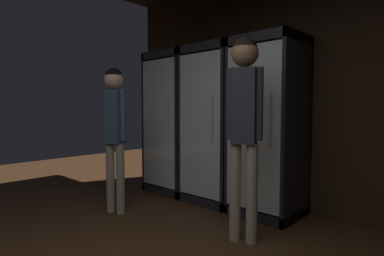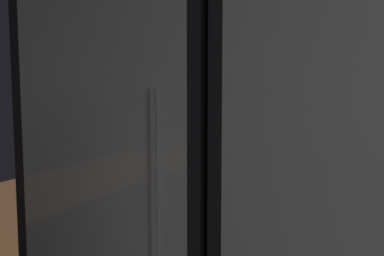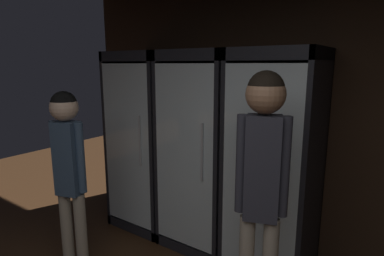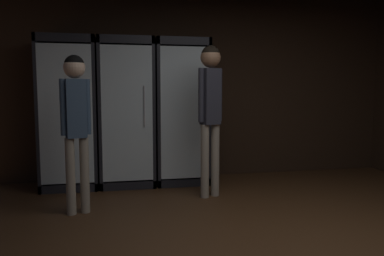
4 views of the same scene
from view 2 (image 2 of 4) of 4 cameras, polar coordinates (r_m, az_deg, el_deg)
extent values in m
cube|color=black|center=(1.82, -1.10, -5.31)|extent=(0.70, 0.04, 1.90)
cube|color=black|center=(1.76, -15.10, -5.87)|extent=(0.04, 0.62, 1.90)
cube|color=black|center=(1.43, 5.56, -8.32)|extent=(0.04, 0.62, 1.90)
cube|color=white|center=(1.79, -1.53, -5.47)|extent=(0.62, 0.02, 1.66)
cube|color=silver|center=(1.33, -12.69, -9.50)|extent=(0.62, 0.02, 1.66)
cylinder|color=#B2B2B7|center=(1.17, -5.43, -6.64)|extent=(0.02, 0.02, 0.50)
cube|color=silver|center=(1.65, -5.77, -16.61)|extent=(0.60, 0.54, 0.02)
cylinder|color=brown|center=(1.73, -11.66, -12.03)|extent=(0.07, 0.07, 0.19)
cylinder|color=brown|center=(1.69, -11.75, -7.71)|extent=(0.03, 0.03, 0.07)
cylinder|color=tan|center=(1.73, -11.66, -11.97)|extent=(0.08, 0.08, 0.07)
cylinder|color=#194723|center=(1.64, -5.17, -13.05)|extent=(0.07, 0.07, 0.19)
cylinder|color=#194723|center=(1.60, -5.22, -8.29)|extent=(0.03, 0.03, 0.09)
cylinder|color=tan|center=(1.64, -5.17, -13.51)|extent=(0.08, 0.08, 0.07)
cylinder|color=#9EAD99|center=(1.52, 0.48, -13.88)|extent=(0.08, 0.08, 0.22)
cylinder|color=#9EAD99|center=(1.48, 0.48, -8.61)|extent=(0.03, 0.03, 0.07)
cylinder|color=tan|center=(1.52, 0.48, -13.58)|extent=(0.08, 0.08, 0.06)
cube|color=silver|center=(1.53, -5.97, 2.83)|extent=(0.60, 0.54, 0.02)
cylinder|color=brown|center=(1.69, -11.78, 6.66)|extent=(0.08, 0.08, 0.20)
cylinder|color=brown|center=(1.70, -11.88, 11.34)|extent=(0.03, 0.03, 0.08)
cylinder|color=white|center=(1.69, -11.78, 6.66)|extent=(0.08, 0.08, 0.06)
cylinder|color=brown|center=(1.57, -8.27, 6.64)|extent=(0.06, 0.06, 0.19)
cylinder|color=brown|center=(1.57, -8.34, 11.75)|extent=(0.02, 0.02, 0.09)
cylinder|color=#B2332D|center=(1.57, -8.26, 5.89)|extent=(0.07, 0.07, 0.07)
cylinder|color=black|center=(1.51, -3.05, 7.24)|extent=(0.06, 0.06, 0.22)
cylinder|color=black|center=(1.52, -3.08, 13.06)|extent=(0.02, 0.02, 0.09)
cylinder|color=tan|center=(1.51, -3.05, 7.23)|extent=(0.07, 0.07, 0.07)
cylinder|color=black|center=(1.45, 2.29, 7.18)|extent=(0.07, 0.07, 0.21)
cylinder|color=black|center=(1.46, 2.31, 12.97)|extent=(0.02, 0.02, 0.09)
cylinder|color=#B2332D|center=(1.45, 2.29, 7.09)|extent=(0.07, 0.07, 0.08)
cube|color=black|center=(1.64, 22.20, -6.94)|extent=(0.70, 0.04, 1.90)
cube|color=black|center=(1.41, 7.93, -8.53)|extent=(0.04, 0.62, 1.90)
cube|color=white|center=(1.61, 22.14, -7.16)|extent=(0.62, 0.02, 1.66)
cube|color=silver|center=(1.07, 20.33, -13.49)|extent=(0.62, 0.02, 1.66)
cylinder|color=gray|center=(1.47, 12.60, -15.29)|extent=(0.06, 0.06, 0.19)
cylinder|color=gray|center=(1.42, 12.72, -9.90)|extent=(0.02, 0.02, 0.10)
cylinder|color=tan|center=(1.48, 12.58, -16.12)|extent=(0.06, 0.06, 0.05)
cylinder|color=gray|center=(1.42, 18.28, -15.65)|extent=(0.07, 0.07, 0.21)
cylinder|color=gray|center=(1.38, 18.46, -10.11)|extent=(0.02, 0.02, 0.07)
cylinder|color=#9EAD99|center=(1.32, 24.36, -9.83)|extent=(0.03, 0.03, 0.09)
cube|color=silver|center=(1.31, 21.90, 2.02)|extent=(0.60, 0.54, 0.02)
cylinder|color=gray|center=(1.31, 13.54, 7.79)|extent=(0.06, 0.06, 0.24)
cylinder|color=gray|center=(1.33, 13.70, 14.57)|extent=(0.02, 0.02, 0.08)
cylinder|color=#2D2D33|center=(1.31, 13.55, 8.21)|extent=(0.07, 0.07, 0.07)
cylinder|color=#194723|center=(1.30, 22.17, 6.91)|extent=(0.07, 0.07, 0.21)
cylinder|color=#194723|center=(1.31, 22.40, 13.00)|extent=(0.02, 0.02, 0.07)
cylinder|color=beige|center=(1.29, 22.13, 5.62)|extent=(0.08, 0.08, 0.08)
camera|label=1|loc=(2.90, 151.23, -7.63)|focal=29.40mm
camera|label=3|loc=(2.00, 153.44, 9.12)|focal=29.69mm
camera|label=4|loc=(3.61, -151.53, -5.79)|focal=34.77mm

